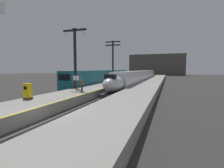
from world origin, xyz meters
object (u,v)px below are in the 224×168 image
passenger_near_edge (106,79)px  departure_info_board (76,80)px  station_column_far (113,59)px  ticket_machine_yellow (28,92)px  station_column_mid (75,53)px  passenger_mid_platform (82,84)px  regional_train_adjacent (105,77)px  rolling_suitcase (104,83)px  station_column_distant (113,57)px  highspeed_train_main (140,76)px

passenger_near_edge → departure_info_board: 10.97m
station_column_far → ticket_machine_yellow: bearing=-89.3°
passenger_near_edge → station_column_mid: bearing=-102.5°
passenger_near_edge → passenger_mid_platform: 11.12m
departure_info_board → station_column_far: bearing=94.7°
regional_train_adjacent → rolling_suitcase: bearing=-69.3°
regional_train_adjacent → ticket_machine_yellow: (2.55, -27.89, -0.34)m
passenger_mid_platform → rolling_suitcase: bearing=95.2°
passenger_near_edge → departure_info_board: departure_info_board is taller
station_column_distant → rolling_suitcase: size_ratio=10.55×
station_column_mid → station_column_distant: size_ratio=0.90×
departure_info_board → passenger_near_edge: bearing=89.3°
station_column_distant → passenger_mid_platform: bearing=-82.7°
highspeed_train_main → ticket_machine_yellow: highspeed_train_main is taller
regional_train_adjacent → station_column_distant: size_ratio=3.53×
regional_train_adjacent → station_column_distant: station_column_distant is taller
passenger_mid_platform → passenger_near_edge: bearing=94.3°
station_column_distant → passenger_mid_platform: 21.78m
ticket_machine_yellow → rolling_suitcase: bearing=85.6°
highspeed_train_main → passenger_near_edge: 17.84m
highspeed_train_main → passenger_near_edge: bearing=-103.1°
regional_train_adjacent → ticket_machine_yellow: 28.01m
station_column_far → departure_info_board: 21.33m
highspeed_train_main → station_column_distant: bearing=-128.3°
station_column_far → rolling_suitcase: (1.71, -10.30, -5.40)m
highspeed_train_main → passenger_mid_platform: size_ratio=33.26×
passenger_near_edge → regional_train_adjacent: bearing=112.2°
departure_info_board → highspeed_train_main: bearing=81.6°
passenger_near_edge → station_column_far: bearing=100.6°
regional_train_adjacent → departure_info_board: regional_train_adjacent is taller
station_column_far → rolling_suitcase: 11.75m
passenger_mid_platform → departure_info_board: size_ratio=0.80×
station_column_distant → passenger_mid_platform: station_column_distant is taller
passenger_near_edge → rolling_suitcase: (-0.14, -0.42, -0.69)m
regional_train_adjacent → ticket_machine_yellow: bearing=-84.8°
station_column_mid → passenger_mid_platform: bearing=-45.6°
station_column_far → station_column_distant: station_column_distant is taller
passenger_near_edge → ticket_machine_yellow: (-1.50, -18.00, -0.25)m
station_column_mid → rolling_suitcase: bearing=77.9°
regional_train_adjacent → rolling_suitcase: size_ratio=37.27×
station_column_mid → passenger_near_edge: bearing=77.5°
station_column_distant → passenger_near_edge: bearing=-79.4°
regional_train_adjacent → rolling_suitcase: (3.91, -10.31, -0.77)m
regional_train_adjacent → departure_info_board: (3.92, -20.86, 0.43)m
highspeed_train_main → passenger_mid_platform: highspeed_train_main is taller
station_column_far → station_column_distant: size_ratio=0.92×
highspeed_train_main → departure_info_board: (-4.18, -28.33, 0.60)m
regional_train_adjacent → passenger_near_edge: 10.69m
station_column_far → station_column_mid: bearing=-90.0°
station_column_far → rolling_suitcase: size_ratio=9.69×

